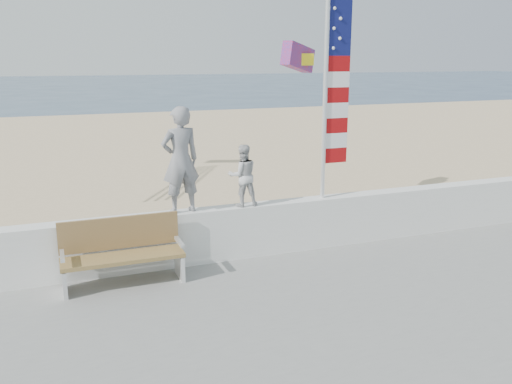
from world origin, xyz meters
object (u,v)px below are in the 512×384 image
adult (180,160)px  flag (332,89)px  bench (122,251)px  child (243,175)px

adult → flag: bearing=171.5°
bench → flag: size_ratio=0.51×
child → flag: flag is taller
adult → bench: bearing=15.0°
adult → bench: adult is taller
child → flag: bearing=-177.3°
child → bench: 2.33m
bench → flag: flag is taller
adult → child: (1.05, 0.00, -0.33)m
bench → adult: bearing=23.5°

